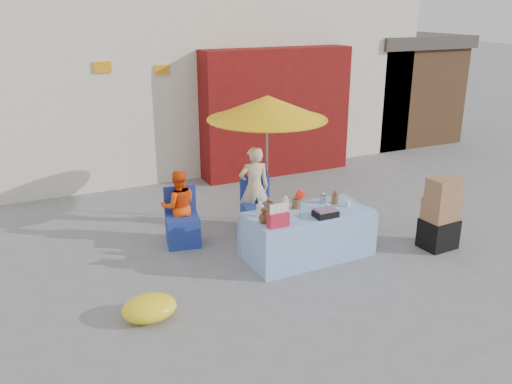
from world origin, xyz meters
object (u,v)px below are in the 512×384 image
chair_left (183,228)px  vendor_beige (254,188)px  chair_right (258,215)px  market_table (308,233)px  vendor_orange (179,206)px  box_stack (440,216)px  umbrella (267,108)px

chair_left → vendor_beige: bearing=17.2°
chair_left → chair_right: bearing=11.0°
chair_left → vendor_beige: size_ratio=0.63×
market_table → chair_left: 1.88m
chair_left → vendor_orange: (-0.00, 0.13, 0.30)m
market_table → chair_right: 1.20m
vendor_orange → vendor_beige: vendor_beige is taller
chair_right → vendor_orange: (-1.25, 0.13, 0.30)m
vendor_beige → box_stack: 2.84m
chair_left → chair_right: same height
chair_right → chair_left: bearing=-169.0°
vendor_orange → umbrella: umbrella is taller
box_stack → market_table: bearing=163.4°
vendor_orange → box_stack: 3.86m
vendor_beige → chair_right: bearing=102.3°
market_table → vendor_orange: (-1.47, 1.31, 0.20)m
vendor_beige → umbrella: bearing=-142.4°
chair_left → box_stack: 3.80m
umbrella → box_stack: umbrella is taller
chair_right → umbrella: (0.30, 0.28, 1.64)m
chair_right → umbrella: umbrella is taller
vendor_orange → box_stack: bearing=161.9°
umbrella → chair_left: bearing=-169.6°
market_table → box_stack: market_table is taller
vendor_orange → box_stack: (3.37, -1.88, -0.06)m
market_table → umbrella: 2.12m
vendor_orange → box_stack: vendor_orange is taller
chair_left → vendor_orange: vendor_orange is taller
vendor_beige → umbrella: umbrella is taller
vendor_orange → market_table: bearing=149.2°
chair_left → vendor_orange: size_ratio=0.76×
box_stack → umbrella: bearing=131.9°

